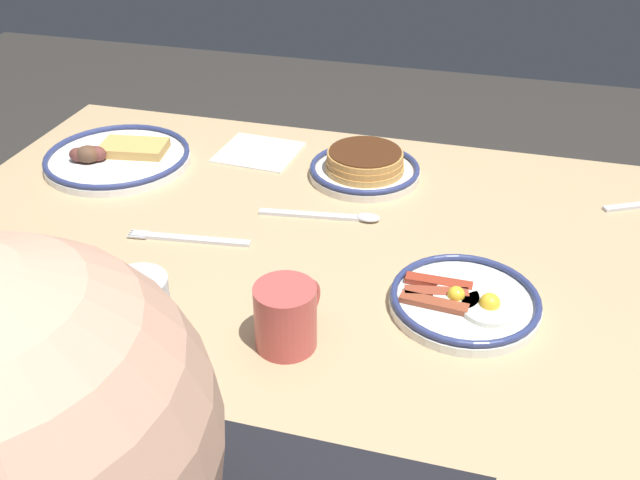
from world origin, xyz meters
TOP-DOWN VIEW (x-y plane):
  - dining_table at (0.00, 0.00)m, footprint 1.48×0.93m
  - plate_near_main at (0.52, -0.21)m, footprint 0.28×0.28m
  - plate_center_pancakes at (0.05, -0.28)m, footprint 0.21×0.21m
  - plate_far_companion at (-0.17, 0.07)m, footprint 0.21×0.21m
  - coffee_mug at (0.05, 0.21)m, footprint 0.08×0.11m
  - drinking_glass at (0.21, 0.28)m, footprint 0.07×0.07m
  - paper_napkin at (0.27, -0.32)m, footprint 0.16×0.15m
  - fork_far at (0.28, 0.01)m, footprint 0.20×0.04m
  - butter_knife at (0.45, 0.15)m, footprint 0.21×0.11m
  - tea_spoon at (0.06, -0.12)m, footprint 0.21×0.04m

SIDE VIEW (x-z plane):
  - dining_table at x=0.00m, z-range 0.27..1.00m
  - paper_napkin at x=0.27m, z-range 0.72..0.73m
  - butter_knife at x=0.45m, z-range 0.72..0.73m
  - fork_far at x=0.28m, z-range 0.72..0.73m
  - tea_spoon at x=0.06m, z-range 0.72..0.73m
  - plate_far_companion at x=-0.17m, z-range 0.72..0.75m
  - plate_near_main at x=0.52m, z-range 0.71..0.76m
  - plate_center_pancakes at x=0.05m, z-range 0.72..0.77m
  - coffee_mug at x=0.05m, z-range 0.72..0.81m
  - drinking_glass at x=0.21m, z-range 0.72..0.83m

